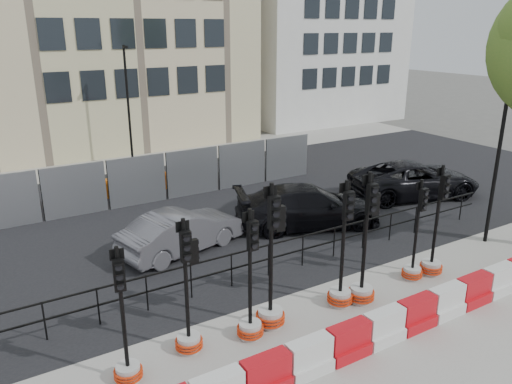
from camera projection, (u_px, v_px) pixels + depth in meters
ground at (292, 294)px, 13.37m from camera, size 120.00×120.00×0.00m
sidewalk_near at (371, 353)px, 10.94m from camera, size 40.00×6.00×0.02m
road at (187, 214)px, 19.05m from camera, size 40.00×14.00×0.03m
sidewalk_far at (118, 162)px, 26.36m from camera, size 40.00×4.00×0.02m
building_white at (311, 10)px, 37.06m from camera, size 12.00×9.06×16.00m
kerb_railing at (269, 254)px, 14.13m from camera, size 18.00×0.04×1.00m
heras_fencing at (159, 179)px, 21.10m from camera, size 14.33×1.72×2.00m
lamp_post_far at (128, 103)px, 24.76m from camera, size 0.12×0.56×6.00m
lamp_post_near at (500, 147)px, 15.63m from camera, size 0.12×0.56×6.00m
barrier_row at (366, 335)px, 10.99m from camera, size 14.65×0.50×0.80m
traffic_signal_a at (127, 355)px, 9.92m from camera, size 0.59×0.59×2.97m
traffic_signal_b at (189, 321)px, 10.81m from camera, size 0.62×0.62×3.14m
traffic_signal_c at (250, 313)px, 11.31m from camera, size 0.62×0.62×3.16m
traffic_signal_d at (271, 294)px, 11.71m from camera, size 0.71×0.71×3.59m
traffic_signal_e at (341, 281)px, 12.65m from camera, size 0.66×0.66×3.37m
traffic_signal_f at (363, 273)px, 12.75m from camera, size 0.69×0.69×3.52m
traffic_signal_g at (414, 259)px, 13.99m from camera, size 0.58×0.58×2.96m
traffic_signal_h at (433, 253)px, 14.25m from camera, size 0.65×0.65×3.28m
car_b at (182, 231)px, 15.74m from camera, size 3.39×4.81×1.36m
car_c at (308, 206)px, 17.72m from camera, size 5.40×6.53×1.51m
car_d at (415, 179)px, 20.88m from camera, size 5.44×6.74×1.49m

